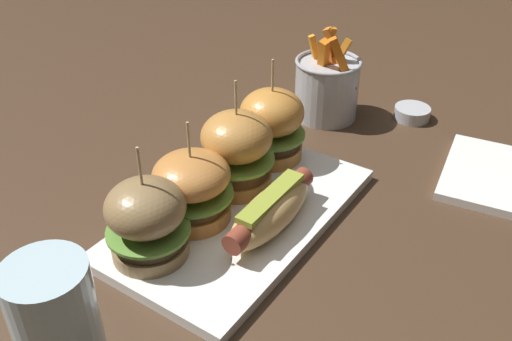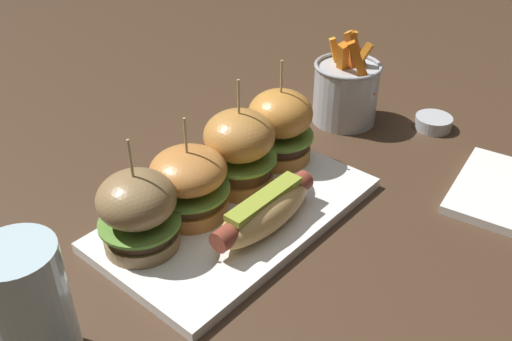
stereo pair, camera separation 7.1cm
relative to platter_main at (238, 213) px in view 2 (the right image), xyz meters
The scene contains 10 objects.
ground_plane 0.01m from the platter_main, ahead, with size 3.00×3.00×0.00m, color #422D1E.
platter_main is the anchor object (origin of this frame).
hot_dog 0.06m from the platter_main, 96.89° to the right, with size 0.16×0.05×0.05m.
slider_far_left 0.14m from the platter_main, 162.80° to the left, with size 0.09×0.09×0.14m.
slider_center_left 0.08m from the platter_main, 137.46° to the left, with size 0.10×0.10×0.13m.
slider_center_right 0.08m from the platter_main, 39.02° to the left, with size 0.10×0.10×0.15m.
slider_far_right 0.15m from the platter_main, 16.03° to the left, with size 0.09×0.09×0.15m.
fries_bucket 0.31m from the platter_main, ahead, with size 0.11×0.11×0.15m.
sauce_ramekin 0.38m from the platter_main, 12.08° to the right, with size 0.06×0.06×0.02m.
water_glass 0.29m from the platter_main, behind, with size 0.07×0.07×0.14m, color silver.
Camera 2 is at (-0.41, -0.39, 0.45)m, focal length 39.59 mm.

